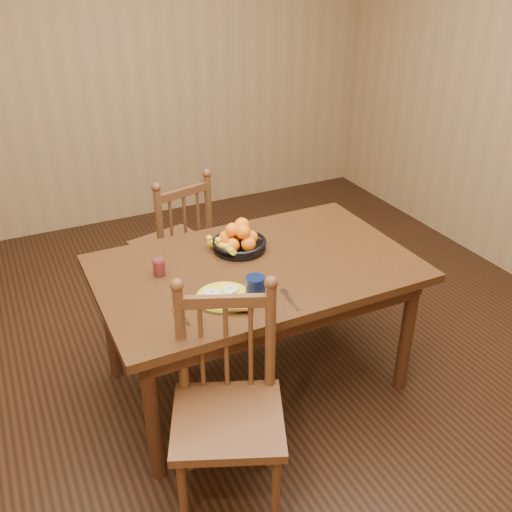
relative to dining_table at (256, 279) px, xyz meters
name	(u,v)px	position (x,y,z in m)	size (l,w,h in m)	color
room	(256,151)	(0.00, 0.00, 0.68)	(4.52, 5.02, 2.72)	black
dining_table	(256,279)	(0.00, 0.00, 0.00)	(1.60, 1.00, 0.75)	black
chair_far	(175,245)	(-0.14, 0.92, -0.20)	(0.52, 0.51, 0.96)	#432414
chair_near	(228,409)	(-0.44, -0.63, -0.18)	(0.59, 0.58, 1.00)	#432414
breakfast_plate	(225,297)	(-0.27, -0.23, 0.10)	(0.26, 0.30, 0.04)	#59601E
fork	(289,298)	(0.00, -0.35, 0.09)	(0.04, 0.18, 0.00)	silver
spoon	(178,312)	(-0.50, -0.24, 0.09)	(0.04, 0.16, 0.01)	silver
coffee_mug	(256,286)	(-0.13, -0.26, 0.14)	(0.13, 0.09, 0.10)	#091435
juice_glass	(159,267)	(-0.47, 0.12, 0.13)	(0.06, 0.06, 0.09)	silver
fruit_bowl	(238,240)	(-0.01, 0.19, 0.14)	(0.32, 0.29, 0.17)	black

